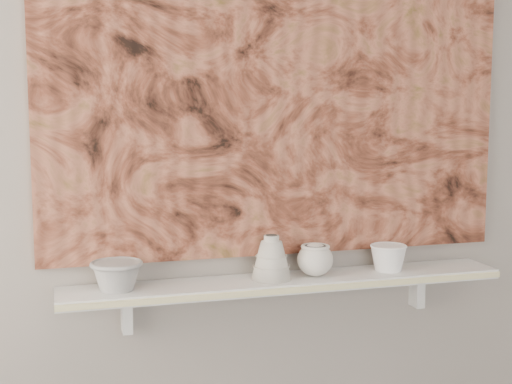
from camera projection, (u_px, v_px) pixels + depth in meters
name	position (u px, v px, depth m)	size (l,w,h in m)	color
wall_back	(278.00, 141.00, 2.25)	(3.60, 3.60, 0.00)	gray
shelf	(287.00, 282.00, 2.22)	(1.40, 0.18, 0.03)	silver
shelf_stripe	(297.00, 290.00, 2.13)	(1.40, 0.01, 0.02)	beige
bracket_left	(127.00, 313.00, 2.15)	(0.03, 0.06, 0.12)	silver
bracket_right	(417.00, 289.00, 2.43)	(0.03, 0.06, 0.12)	silver
painting	(280.00, 80.00, 2.22)	(1.50, 0.03, 1.10)	brown
house_motif	(409.00, 175.00, 2.37)	(0.09, 0.00, 0.08)	black
bowl_grey	(117.00, 275.00, 2.06)	(0.15, 0.15, 0.09)	gray
cup_cream	(315.00, 260.00, 2.24)	(0.11, 0.11, 0.10)	silver
bell_vessel	(271.00, 257.00, 2.19)	(0.12, 0.12, 0.14)	beige
bowl_white	(388.00, 257.00, 2.31)	(0.12, 0.12, 0.09)	white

